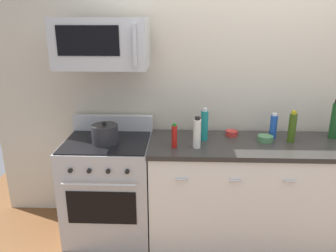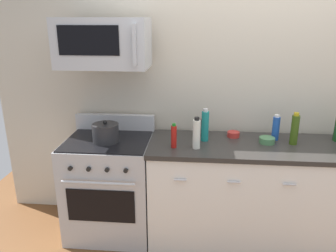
% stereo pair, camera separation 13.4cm
% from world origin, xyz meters
% --- Properties ---
extents(ground_plane, '(5.92, 5.92, 0.00)m').
position_xyz_m(ground_plane, '(0.00, 0.00, 0.00)').
color(ground_plane, brown).
extents(back_wall, '(4.93, 0.10, 2.70)m').
position_xyz_m(back_wall, '(0.00, 0.41, 1.35)').
color(back_wall, beige).
rests_on(back_wall, ground_plane).
extents(counter_unit, '(1.84, 0.66, 0.92)m').
position_xyz_m(counter_unit, '(0.00, -0.00, 0.46)').
color(counter_unit, white).
rests_on(counter_unit, ground_plane).
extents(range_oven, '(0.76, 0.69, 1.07)m').
position_xyz_m(range_oven, '(-1.30, 0.00, 0.47)').
color(range_oven, '#B7BABF').
rests_on(range_oven, ground_plane).
extents(microwave, '(0.74, 0.44, 0.40)m').
position_xyz_m(microwave, '(-1.29, 0.05, 1.75)').
color(microwave, '#B7BABF').
extents(bottle_olive_oil, '(0.07, 0.07, 0.28)m').
position_xyz_m(bottle_olive_oil, '(0.31, 0.04, 1.05)').
color(bottle_olive_oil, '#385114').
rests_on(bottle_olive_oil, countertop_slab).
extents(bottle_soy_sauce_dark, '(0.05, 0.05, 0.17)m').
position_xyz_m(bottle_soy_sauce_dark, '(-0.46, 0.19, 1.00)').
color(bottle_soy_sauce_dark, black).
rests_on(bottle_soy_sauce_dark, countertop_slab).
extents(bottle_vinegar_white, '(0.06, 0.06, 0.27)m').
position_xyz_m(bottle_vinegar_white, '(-0.51, -0.12, 1.05)').
color(bottle_vinegar_white, silver).
rests_on(bottle_vinegar_white, countertop_slab).
extents(bottle_wine_green, '(0.07, 0.07, 0.35)m').
position_xyz_m(bottle_wine_green, '(0.72, 0.16, 1.09)').
color(bottle_wine_green, '#19471E').
rests_on(bottle_wine_green, countertop_slab).
extents(bottle_soda_blue, '(0.06, 0.06, 0.23)m').
position_xyz_m(bottle_soda_blue, '(0.18, 0.14, 1.03)').
color(bottle_soda_blue, '#1E4CA5').
rests_on(bottle_soda_blue, countertop_slab).
extents(bottle_sparkling_teal, '(0.07, 0.07, 0.29)m').
position_xyz_m(bottle_sparkling_teal, '(-0.44, 0.06, 1.06)').
color(bottle_sparkling_teal, '#197F7A').
rests_on(bottle_sparkling_teal, countertop_slab).
extents(bottle_hot_sauce_red, '(0.05, 0.05, 0.21)m').
position_xyz_m(bottle_hot_sauce_red, '(-0.70, -0.13, 1.02)').
color(bottle_hot_sauce_red, '#B21914').
rests_on(bottle_hot_sauce_red, countertop_slab).
extents(bowl_green_glaze, '(0.13, 0.13, 0.05)m').
position_xyz_m(bowl_green_glaze, '(0.09, 0.05, 0.95)').
color(bowl_green_glaze, '#477A4C').
rests_on(bowl_green_glaze, countertop_slab).
extents(bowl_red_small, '(0.11, 0.11, 0.05)m').
position_xyz_m(bowl_red_small, '(-0.18, 0.18, 0.95)').
color(bowl_red_small, '#B72D28').
rests_on(bowl_red_small, countertop_slab).
extents(stockpot, '(0.23, 0.23, 0.19)m').
position_xyz_m(stockpot, '(-1.30, -0.05, 1.00)').
color(stockpot, '#262628').
rests_on(stockpot, range_oven).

